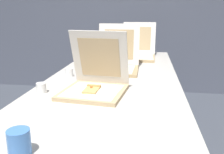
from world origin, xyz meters
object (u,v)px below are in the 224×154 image
at_px(cup_white_near_left, 41,88).
at_px(cup_white_mid, 69,73).
at_px(pizza_box_back, 137,53).
at_px(cup_white_far, 90,63).
at_px(table, 113,84).
at_px(pizza_box_middle, 116,64).
at_px(napkin_pile, 100,152).
at_px(cup_printed_front, 19,142).
at_px(pizza_box_front, 95,84).

bearing_deg(cup_white_near_left, cup_white_mid, 83.61).
bearing_deg(pizza_box_back, cup_white_far, -130.23).
height_order(pizza_box_back, cup_white_mid, pizza_box_back).
xyz_separation_m(table, cup_white_near_left, (-0.37, -0.38, 0.07)).
relative_size(pizza_box_middle, napkin_pile, 2.43).
height_order(pizza_box_back, cup_white_far, pizza_box_back).
xyz_separation_m(cup_printed_front, napkin_pile, (0.26, 0.05, -0.04)).
relative_size(pizza_box_middle, cup_printed_front, 4.87).
bearing_deg(pizza_box_back, pizza_box_middle, -102.66).
distance_m(cup_white_far, cup_white_near_left, 0.77).
height_order(cup_white_near_left, cup_white_mid, same).
bearing_deg(napkin_pile, cup_white_mid, 113.35).
bearing_deg(cup_printed_front, cup_white_far, 93.49).
bearing_deg(cup_white_mid, cup_white_near_left, -96.39).
bearing_deg(pizza_box_back, cup_printed_front, -98.12).
height_order(pizza_box_middle, pizza_box_back, pizza_box_middle).
xyz_separation_m(table, pizza_box_back, (0.13, 0.82, 0.09)).
relative_size(cup_white_near_left, cup_printed_front, 0.67).
bearing_deg(cup_white_near_left, pizza_box_middle, 60.20).
xyz_separation_m(cup_white_far, cup_white_near_left, (-0.12, -0.77, 0.00)).
relative_size(cup_white_near_left, cup_white_mid, 1.00).
bearing_deg(cup_white_far, cup_white_mid, -100.81).
bearing_deg(cup_printed_front, cup_white_near_left, 107.65).
bearing_deg(pizza_box_back, cup_white_mid, -118.16).
height_order(pizza_box_back, napkin_pile, pizza_box_back).
height_order(cup_printed_front, napkin_pile, cup_printed_front).
bearing_deg(pizza_box_front, pizza_box_middle, 91.52).
xyz_separation_m(pizza_box_back, cup_white_mid, (-0.46, -0.82, -0.02)).
xyz_separation_m(pizza_box_middle, pizza_box_back, (0.14, 0.57, -0.00)).
bearing_deg(pizza_box_front, cup_white_mid, 134.73).
xyz_separation_m(pizza_box_back, cup_printed_front, (-0.30, -1.83, -0.01)).
bearing_deg(pizza_box_front, table, 86.32).
xyz_separation_m(pizza_box_front, cup_printed_front, (-0.11, -0.68, -0.01)).
xyz_separation_m(cup_white_far, napkin_pile, (0.35, -1.35, -0.03)).
distance_m(table, pizza_box_middle, 0.27).
bearing_deg(table, pizza_box_back, 80.79).
bearing_deg(pizza_box_back, pizza_box_front, -98.27).
relative_size(cup_white_near_left, napkin_pile, 0.33).
distance_m(pizza_box_back, cup_white_far, 0.59).
relative_size(cup_white_mid, cup_printed_front, 0.67).
distance_m(pizza_box_middle, cup_white_mid, 0.40).
height_order(table, cup_white_near_left, cup_white_near_left).
height_order(cup_white_near_left, napkin_pile, cup_white_near_left).
relative_size(pizza_box_back, cup_printed_front, 5.41).
relative_size(cup_white_far, cup_printed_front, 0.67).
bearing_deg(pizza_box_middle, pizza_box_back, 75.48).
bearing_deg(pizza_box_middle, cup_printed_front, -97.88).
relative_size(cup_printed_front, napkin_pile, 0.50).
xyz_separation_m(cup_white_far, cup_white_mid, (-0.07, -0.38, 0.00)).
distance_m(cup_white_mid, napkin_pile, 1.06).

